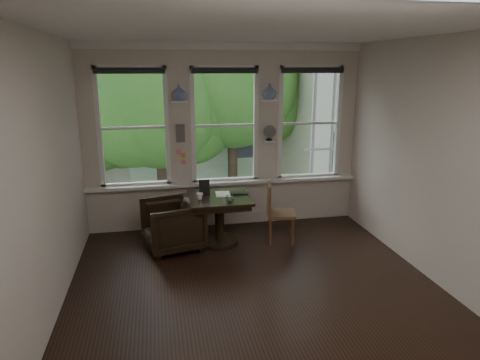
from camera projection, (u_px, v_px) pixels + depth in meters
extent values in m
plane|color=black|center=(254.00, 286.00, 5.29)|extent=(4.50, 4.50, 0.00)
plane|color=silver|center=(257.00, 30.00, 4.52)|extent=(4.50, 4.50, 0.00)
plane|color=beige|center=(225.00, 137.00, 7.04)|extent=(4.50, 0.00, 4.50)
plane|color=beige|center=(334.00, 247.00, 2.77)|extent=(4.50, 0.00, 4.50)
plane|color=beige|center=(47.00, 178.00, 4.49)|extent=(0.00, 4.50, 4.50)
plane|color=beige|center=(431.00, 160.00, 5.33)|extent=(0.00, 4.50, 4.50)
cube|color=white|center=(179.00, 102.00, 6.66)|extent=(0.26, 0.16, 0.03)
cube|color=white|center=(269.00, 100.00, 6.93)|extent=(0.26, 0.16, 0.03)
cube|color=#59544F|center=(180.00, 133.00, 6.81)|extent=(0.14, 0.06, 0.28)
imported|color=silver|center=(179.00, 93.00, 6.62)|extent=(0.24, 0.24, 0.25)
imported|color=silver|center=(270.00, 92.00, 6.89)|extent=(0.24, 0.24, 0.25)
imported|color=black|center=(173.00, 225.00, 6.29)|extent=(0.98, 0.96, 0.75)
cube|color=maroon|center=(172.00, 220.00, 6.27)|extent=(0.45, 0.45, 0.06)
imported|color=black|center=(240.00, 194.00, 6.47)|extent=(0.32, 0.22, 0.02)
imported|color=white|center=(200.00, 196.00, 6.24)|extent=(0.11, 0.11, 0.09)
imported|color=white|center=(230.00, 199.00, 6.10)|extent=(0.14, 0.14, 0.10)
cube|color=black|center=(204.00, 187.00, 6.49)|extent=(0.16, 0.08, 0.22)
cube|color=silver|center=(223.00, 194.00, 6.51)|extent=(0.24, 0.32, 0.00)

